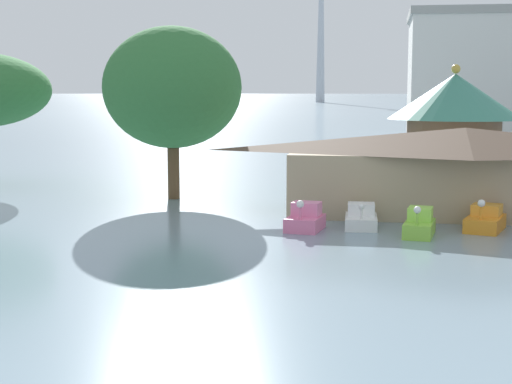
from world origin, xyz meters
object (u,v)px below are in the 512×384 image
at_px(pedal_boat_orange, 485,220).
at_px(boathouse, 464,170).
at_px(green_roof_pavilion, 454,119).
at_px(shoreline_tree_mid, 172,88).
at_px(pedal_boat_pink, 305,219).
at_px(pedal_boat_lime, 419,225).
at_px(pedal_boat_white, 361,218).

relative_size(pedal_boat_orange, boathouse, 0.16).
bearing_deg(green_roof_pavilion, shoreline_tree_mid, -147.71).
bearing_deg(pedal_boat_pink, pedal_boat_lime, 92.35).
bearing_deg(pedal_boat_white, pedal_boat_lime, 56.53).
distance_m(pedal_boat_pink, pedal_boat_orange, 9.22).
bearing_deg(boathouse, shoreline_tree_mid, 167.43).
height_order(pedal_boat_orange, shoreline_tree_mid, shoreline_tree_mid).
relative_size(pedal_boat_pink, boathouse, 0.13).
bearing_deg(boathouse, pedal_boat_lime, -112.76).
distance_m(pedal_boat_white, pedal_boat_lime, 3.41).
relative_size(pedal_boat_orange, shoreline_tree_mid, 0.30).
distance_m(pedal_boat_lime, shoreline_tree_mid, 19.82).
xyz_separation_m(pedal_boat_pink, pedal_boat_white, (2.81, 1.16, -0.07)).
distance_m(pedal_boat_orange, shoreline_tree_mid, 21.69).
xyz_separation_m(pedal_boat_white, shoreline_tree_mid, (-12.50, 8.72, 6.77)).
height_order(pedal_boat_pink, green_roof_pavilion, green_roof_pavilion).
bearing_deg(pedal_boat_orange, boathouse, -153.83).
bearing_deg(pedal_boat_pink, green_roof_pavilion, 165.68).
height_order(boathouse, green_roof_pavilion, green_roof_pavilion).
xyz_separation_m(boathouse, shoreline_tree_mid, (-18.12, 4.04, 4.63)).
bearing_deg(shoreline_tree_mid, pedal_boat_lime, -34.28).
bearing_deg(pedal_boat_lime, pedal_boat_pink, -87.77).
bearing_deg(boathouse, pedal_boat_white, -140.20).
xyz_separation_m(pedal_boat_lime, pedal_boat_orange, (3.40, 2.03, -0.02)).
height_order(pedal_boat_pink, pedal_boat_white, pedal_boat_pink).
xyz_separation_m(pedal_boat_lime, green_roof_pavilion, (3.46, 22.43, 4.35)).
xyz_separation_m(pedal_boat_pink, pedal_boat_lime, (5.72, -0.62, -0.01)).
relative_size(pedal_boat_lime, pedal_boat_orange, 0.89).
relative_size(pedal_boat_white, shoreline_tree_mid, 0.25).
xyz_separation_m(pedal_boat_orange, boathouse, (-0.69, 4.43, 2.10)).
bearing_deg(pedal_boat_pink, shoreline_tree_mid, -127.08).
distance_m(pedal_boat_lime, green_roof_pavilion, 23.10).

